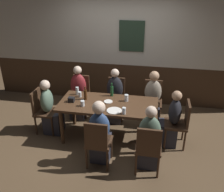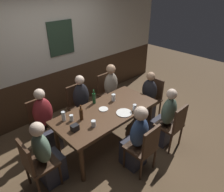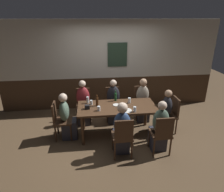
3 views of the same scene
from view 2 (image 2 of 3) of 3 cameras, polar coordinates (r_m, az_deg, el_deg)
ground_plane at (r=3.95m, az=-1.41°, el=-13.02°), size 12.00×12.00×0.00m
wall_back at (r=4.49m, az=-16.27°, el=10.65°), size 6.40×0.13×2.60m
dining_table at (r=3.54m, az=-1.54°, el=-5.15°), size 1.80×0.84×0.74m
chair_left_far at (r=3.88m, az=-18.81°, el=-6.39°), size 0.40×0.40×0.88m
chair_right_near at (r=3.74m, az=16.52°, el=-7.46°), size 0.40×0.40×0.88m
chair_head_east at (r=4.48m, az=10.98°, el=-0.10°), size 0.40×0.40×0.88m
chair_head_west at (r=3.13m, az=-20.32°, el=-16.87°), size 0.40×0.40×0.88m
chair_mid_far at (r=4.19m, az=-9.27°, el=-2.20°), size 0.40×0.40×0.88m
chair_mid_near at (r=3.21m, az=8.95°, el=-13.64°), size 0.40×0.40×0.88m
chair_right_far at (r=4.61m, az=-1.30°, el=1.37°), size 0.40×0.40×0.88m
person_left_far at (r=3.76m, az=-17.66°, el=-7.60°), size 0.34×0.37×1.16m
person_right_near at (r=3.82m, az=14.39°, el=-6.74°), size 0.34×0.37×1.13m
person_head_east at (r=4.38m, az=9.64°, el=-1.35°), size 0.37×0.34×1.09m
person_head_west at (r=3.19m, az=-17.51°, el=-16.02°), size 0.37×0.34×1.11m
person_mid_far at (r=4.08m, az=-7.92°, el=-3.25°), size 0.34×0.37×1.15m
person_mid_near at (r=3.29m, az=6.67°, el=-12.45°), size 0.34×0.37×1.14m
person_right_far at (r=4.51m, az=0.10°, el=0.58°), size 0.34×0.37×1.16m
pint_glass_amber at (r=3.74m, az=0.39°, el=-0.51°), size 0.07×0.07×0.13m
beer_glass_tall at (r=3.29m, az=-11.12°, el=-6.07°), size 0.06×0.06×0.11m
pint_glass_stout at (r=3.13m, az=-5.14°, el=-7.68°), size 0.07×0.07×0.10m
tumbler_short at (r=3.32m, az=-13.22°, el=-5.58°), size 0.06×0.06×0.16m
highball_clear at (r=3.48m, az=6.22°, el=-3.33°), size 0.06×0.06×0.12m
beer_bottle_green at (r=3.66m, az=-5.00°, el=-0.54°), size 0.06×0.06×0.26m
beer_bottle_brown at (r=3.26m, az=-8.50°, el=-4.92°), size 0.06×0.06×0.26m
plate_white_large at (r=3.43m, az=3.33°, el=-4.65°), size 0.26×0.26×0.01m
plate_white_small at (r=3.52m, az=-2.36°, el=-3.63°), size 0.16×0.16×0.01m
condiment_caddy at (r=3.10m, az=-10.24°, el=-8.56°), size 0.11×0.09×0.09m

